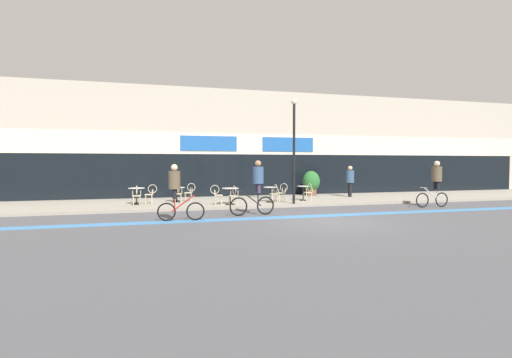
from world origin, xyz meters
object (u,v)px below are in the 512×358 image
bistro_table_0 (136,192)px  planter_pot (311,183)px  cafe_chair_3_near (274,192)px  cyclist_2 (176,188)px  cafe_chair_0_side (150,193)px  pedestrian_near_end (350,178)px  cafe_chair_1_side (189,191)px  cyclist_0 (256,184)px  cyclist_1 (436,180)px  cafe_chair_0_near (137,194)px  bistro_table_4 (303,190)px  cafe_chair_3_side (282,191)px  bistro_table_1 (177,191)px  bistro_table_3 (270,191)px  cafe_chair_2_side (217,193)px  cafe_chair_2_near (234,194)px  cafe_chair_4_near (308,191)px  lamp_post (294,143)px  bistro_table_2 (230,193)px  cafe_chair_1_near (178,192)px

bistro_table_0 → planter_pot: bearing=13.2°
cafe_chair_3_near → cyclist_2: size_ratio=0.46×
cafe_chair_0_side → pedestrian_near_end: size_ratio=0.52×
cafe_chair_1_side → cyclist_0: bearing=106.1°
cafe_chair_3_near → cyclist_1: size_ratio=0.43×
cafe_chair_0_side → cafe_chair_0_near: bearing=52.3°
bistro_table_4 → cafe_chair_0_side: cafe_chair_0_side is taller
cafe_chair_3_side → bistro_table_0: bearing=-11.9°
bistro_table_1 → bistro_table_3: bistro_table_3 is taller
bistro_table_0 → cafe_chair_2_side: bearing=-19.8°
cafe_chair_3_near → planter_pot: (3.53, 3.65, 0.24)m
cafe_chair_0_near → planter_pot: planter_pot is taller
cafe_chair_0_near → pedestrian_near_end: bearing=-87.6°
cafe_chair_2_near → cyclist_1: (8.99, -2.08, 0.61)m
planter_pot → cafe_chair_0_side: bearing=-165.9°
bistro_table_3 → cyclist_0: size_ratio=0.35×
cafe_chair_2_near → planter_pot: size_ratio=0.63×
cyclist_1 → cafe_chair_2_near: bearing=-11.8°
cafe_chair_0_side → cyclist_0: bearing=139.1°
cyclist_0 → cyclist_2: 3.20m
cyclist_2 → bistro_table_3: bearing=46.6°
bistro_table_1 → cafe_chair_2_side: size_ratio=0.87×
cafe_chair_3_near → planter_pot: 5.08m
cafe_chair_2_near → cyclist_0: size_ratio=0.42×
bistro_table_0 → cafe_chair_3_near: (6.26, -1.35, -0.03)m
bistro_table_4 → cafe_chair_4_near: (0.01, -0.63, 0.00)m
cafe_chair_2_side → planter_pot: size_ratio=0.63×
bistro_table_0 → cafe_chair_4_near: (8.16, -0.99, -0.03)m
cyclist_0 → cafe_chair_0_side: bearing=-53.3°
cafe_chair_0_near → lamp_post: lamp_post is taller
bistro_table_3 → cyclist_0: bearing=-116.0°
cafe_chair_4_near → cyclist_0: size_ratio=0.42×
bistro_table_0 → cafe_chair_1_side: size_ratio=0.84×
bistro_table_4 → lamp_post: size_ratio=0.15×
cafe_chair_4_near → cafe_chair_0_near: bearing=81.9°
bistro_table_2 → cafe_chair_1_side: bearing=130.3°
bistro_table_0 → cafe_chair_1_near: (1.89, 0.02, -0.03)m
bistro_table_1 → cafe_chair_3_near: (4.38, -1.99, 0.00)m
pedestrian_near_end → cyclist_2: bearing=-136.5°
cafe_chair_3_near → cafe_chair_3_side: bearing=-51.7°
bistro_table_0 → cafe_chair_0_near: 0.63m
bistro_table_3 → cafe_chair_3_near: 0.63m
cafe_chair_1_near → pedestrian_near_end: pedestrian_near_end is taller
cafe_chair_4_near → cyclist_0: (-3.68, -3.35, 0.56)m
cafe_chair_2_near → pedestrian_near_end: 7.91m
cafe_chair_1_side → bistro_table_3: bearing=154.3°
cafe_chair_0_near → cafe_chair_1_side: size_ratio=1.00×
bistro_table_0 → cyclist_2: cyclist_2 is taller
bistro_table_2 → cafe_chair_3_near: cafe_chair_3_near is taller
bistro_table_0 → cafe_chair_1_side: (2.51, 0.65, -0.03)m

